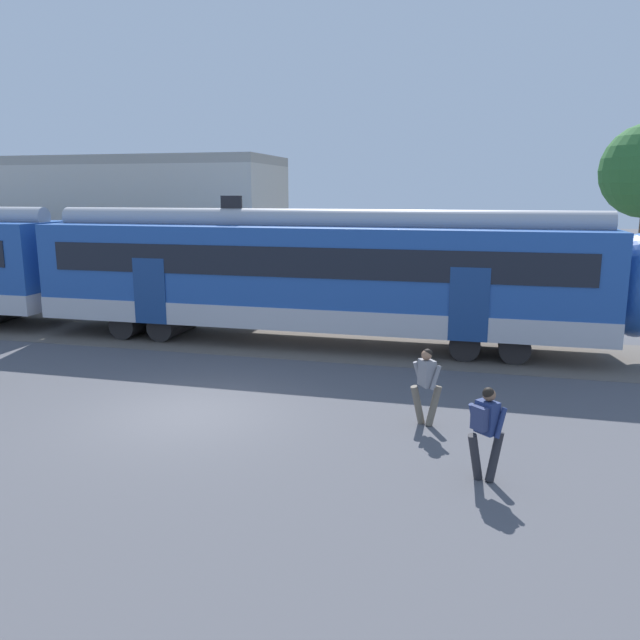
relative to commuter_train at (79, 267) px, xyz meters
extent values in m
plane|color=#515156|center=(7.59, -7.05, -2.25)|extent=(160.00, 160.00, 0.00)
cube|color=#605951|center=(-2.48, 0.00, -2.25)|extent=(80.00, 4.40, 0.01)
cube|color=silver|center=(8.52, 0.00, -1.20)|extent=(18.00, 3.06, 0.70)
cube|color=#2351A3|center=(8.52, 0.00, 0.35)|extent=(18.00, 3.00, 2.40)
cube|color=black|center=(8.52, -1.51, 0.55)|extent=(16.56, 0.03, 0.90)
cube|color=navy|center=(13.47, -1.52, -0.50)|extent=(1.10, 0.04, 2.10)
cube|color=navy|center=(3.57, -1.52, -0.50)|extent=(1.10, 0.04, 2.10)
cylinder|color=#A4A4A9|center=(8.52, 0.00, 1.73)|extent=(17.64, 0.70, 0.70)
cube|color=black|center=(5.82, 0.00, 2.28)|extent=(0.70, 0.12, 0.40)
cylinder|color=black|center=(14.80, 0.00, -1.80)|extent=(0.90, 2.40, 0.90)
cylinder|color=black|center=(13.40, 0.00, -1.80)|extent=(0.90, 2.40, 0.90)
cylinder|color=black|center=(3.64, 0.00, -1.80)|extent=(0.90, 2.40, 0.90)
cylinder|color=black|center=(2.24, 0.00, -1.80)|extent=(0.90, 2.40, 0.90)
ellipsoid|color=#2351A3|center=(18.07, 0.00, 0.00)|extent=(1.80, 2.85, 2.95)
cylinder|color=#6B6051|center=(12.56, -6.49, -1.82)|extent=(0.38, 0.33, 0.87)
cylinder|color=#6B6051|center=(12.90, -6.47, -1.82)|extent=(0.38, 0.33, 0.87)
cube|color=gray|center=(12.73, -6.48, -1.11)|extent=(0.40, 0.43, 0.56)
cylinder|color=gray|center=(12.92, -6.61, -1.16)|extent=(0.25, 0.22, 0.52)
cylinder|color=gray|center=(12.54, -6.35, -1.16)|extent=(0.25, 0.22, 0.52)
sphere|color=#9E7051|center=(12.71, -6.49, -0.72)|extent=(0.22, 0.22, 0.22)
sphere|color=black|center=(12.73, -6.48, -0.69)|extent=(0.20, 0.20, 0.20)
cylinder|color=#28282D|center=(14.09, -8.82, -1.82)|extent=(0.35, 0.37, 0.87)
cylinder|color=#28282D|center=(13.77, -8.91, -1.82)|extent=(0.35, 0.37, 0.87)
cube|color=navy|center=(13.93, -8.87, -1.11)|extent=(0.43, 0.42, 0.56)
cylinder|color=navy|center=(13.71, -8.78, -1.16)|extent=(0.23, 0.24, 0.52)
cylinder|color=navy|center=(14.15, -8.95, -1.16)|extent=(0.23, 0.24, 0.52)
sphere|color=brown|center=(13.94, -8.85, -0.72)|extent=(0.22, 0.22, 0.22)
sphere|color=black|center=(13.93, -8.87, -0.69)|extent=(0.20, 0.20, 0.20)
cube|color=navy|center=(13.81, -9.00, -1.09)|extent=(0.32, 0.30, 0.40)
cube|color=beige|center=(-4.23, 7.19, 0.75)|extent=(17.99, 5.00, 6.00)
cube|color=#9F9686|center=(-4.23, 7.19, 3.95)|extent=(17.99, 5.00, 0.40)
cylinder|color=brown|center=(21.04, 13.07, -0.11)|extent=(0.32, 0.32, 4.29)
camera|label=1|loc=(13.65, -19.16, 2.59)|focal=35.00mm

